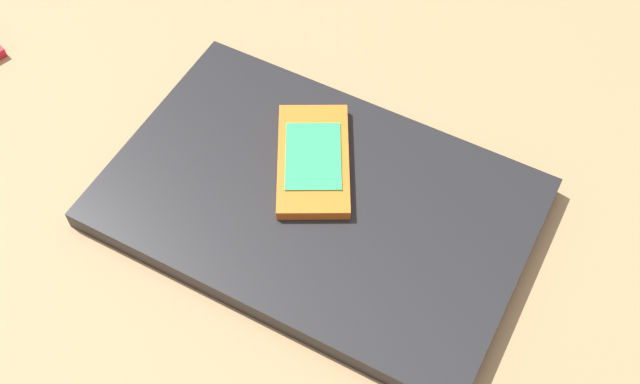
# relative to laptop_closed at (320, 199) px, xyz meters

# --- Properties ---
(desk_surface) EXTENTS (1.20, 0.80, 0.03)m
(desk_surface) POSITION_rel_laptop_closed_xyz_m (0.09, -0.00, -0.02)
(desk_surface) COLOR #9E7751
(desk_surface) RESTS_ON ground
(laptop_closed) EXTENTS (0.36, 0.24, 0.02)m
(laptop_closed) POSITION_rel_laptop_closed_xyz_m (0.00, 0.00, 0.00)
(laptop_closed) COLOR black
(laptop_closed) RESTS_ON desk_surface
(cell_phone_on_laptop) EXTENTS (0.11, 0.13, 0.01)m
(cell_phone_on_laptop) POSITION_rel_laptop_closed_xyz_m (-0.02, 0.02, 0.01)
(cell_phone_on_laptop) COLOR orange
(cell_phone_on_laptop) RESTS_ON laptop_closed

